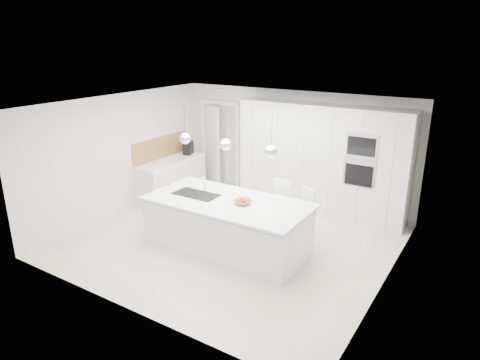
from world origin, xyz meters
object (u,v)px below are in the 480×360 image
Objects in this scene: espresso_machine at (188,148)px; bar_stool_right at (304,218)px; fruit_bowl at (243,202)px; island_base at (227,226)px; bar_stool_left at (279,212)px.

espresso_machine is 0.30× the size of bar_stool_right.
fruit_bowl is at bearing -55.98° from espresso_machine.
island_base is at bearing -172.28° from fruit_bowl.
island_base is 1.38m from bar_stool_right.
bar_stool_right reaches higher than fruit_bowl.
espresso_machine is at bearing 143.77° from fruit_bowl.
island_base is at bearing -59.69° from espresso_machine.
bar_stool_left is (0.31, 0.75, -0.37)m from fruit_bowl.
bar_stool_left is at bearing -148.29° from bar_stool_right.
fruit_bowl is 3.52m from espresso_machine.
espresso_machine is at bearing -174.92° from bar_stool_right.
bar_stool_right is (0.46, 0.06, -0.04)m from bar_stool_left.
fruit_bowl is 0.26× the size of bar_stool_left.
fruit_bowl is at bearing 7.72° from island_base.
island_base is 2.49× the size of bar_stool_left.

